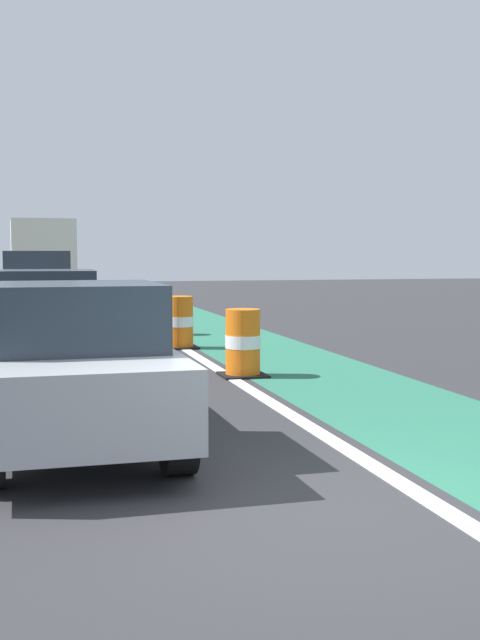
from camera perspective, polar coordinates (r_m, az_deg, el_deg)
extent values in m
plane|color=#2D2D30|center=(6.53, 5.84, -13.08)|extent=(100.00, 100.00, 0.00)
cube|color=#286B51|center=(18.51, -0.16, -1.41)|extent=(2.50, 80.00, 0.01)
cube|color=silver|center=(18.20, -4.74, -1.53)|extent=(0.20, 80.00, 0.01)
cube|color=#9EA0A5|center=(8.45, -11.57, -4.17)|extent=(1.91, 4.13, 0.72)
cube|color=#232D38|center=(8.13, -11.53, 0.30)|extent=(1.65, 1.75, 0.64)
cylinder|color=black|center=(9.84, -7.27, -4.97)|extent=(0.29, 0.68, 0.68)
cylinder|color=black|center=(7.38, -4.40, -8.23)|extent=(0.29, 0.68, 0.68)
cube|color=black|center=(14.59, -13.41, -0.46)|extent=(1.96, 4.15, 0.72)
cube|color=#232D38|center=(14.30, -13.47, 2.16)|extent=(1.67, 1.77, 0.64)
cylinder|color=black|center=(15.92, -16.30, -1.40)|extent=(0.30, 0.69, 0.68)
cylinder|color=black|center=(15.91, -10.39, -1.29)|extent=(0.30, 0.69, 0.68)
cylinder|color=black|center=(13.38, -9.90, -2.42)|extent=(0.30, 0.69, 0.68)
cube|color=#9EA0A5|center=(21.96, -14.10, 1.48)|extent=(1.86, 4.61, 0.90)
cube|color=#232D38|center=(21.93, -14.14, 3.70)|extent=(1.63, 2.86, 0.80)
cylinder|color=black|center=(23.42, -16.13, 0.53)|extent=(0.28, 0.68, 0.68)
cylinder|color=black|center=(23.43, -12.12, 0.62)|extent=(0.28, 0.68, 0.68)
cylinder|color=black|center=(20.57, -16.31, -0.04)|extent=(0.28, 0.68, 0.68)
cylinder|color=black|center=(20.59, -11.74, 0.06)|extent=(0.28, 0.68, 0.68)
cylinder|color=orange|center=(13.10, 0.20, -2.90)|extent=(0.56, 0.56, 0.42)
cylinder|color=white|center=(13.06, 0.20, -1.53)|extent=(0.57, 0.57, 0.21)
cylinder|color=orange|center=(13.03, 0.20, -0.15)|extent=(0.56, 0.56, 0.42)
cube|color=black|center=(13.13, 0.20, -3.89)|extent=(0.73, 0.73, 0.04)
cylinder|color=orange|center=(16.96, -4.26, -1.15)|extent=(0.56, 0.56, 0.42)
cylinder|color=white|center=(16.93, -4.27, -0.09)|extent=(0.57, 0.57, 0.21)
cylinder|color=orange|center=(16.91, -4.28, 0.97)|extent=(0.56, 0.56, 0.42)
cube|color=black|center=(16.99, -4.26, -1.92)|extent=(0.73, 0.73, 0.04)
cylinder|color=orange|center=(19.76, -5.68, -0.32)|extent=(0.56, 0.56, 0.42)
cylinder|color=white|center=(19.74, -5.68, 0.59)|extent=(0.57, 0.57, 0.21)
cylinder|color=orange|center=(19.72, -5.69, 1.50)|extent=(0.56, 0.56, 0.42)
cube|color=black|center=(19.79, -5.67, -0.98)|extent=(0.73, 0.73, 0.04)
cube|color=silver|center=(32.76, -13.81, 4.61)|extent=(2.44, 5.66, 2.50)
cube|color=#B21E19|center=(36.61, -14.04, 3.91)|extent=(2.25, 1.95, 2.10)
cylinder|color=black|center=(36.41, -15.61, 2.22)|extent=(0.32, 0.97, 0.96)
cylinder|color=black|center=(36.49, -12.37, 2.29)|extent=(0.32, 0.97, 0.96)
cylinder|color=black|center=(31.37, -15.54, 1.83)|extent=(0.32, 0.97, 0.96)
cylinder|color=black|center=(31.45, -11.78, 1.91)|extent=(0.32, 0.97, 0.96)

